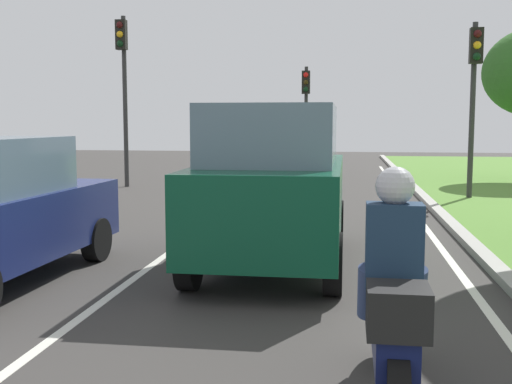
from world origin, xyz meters
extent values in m
plane|color=#383533|center=(0.00, 14.00, 0.00)|extent=(60.00, 60.00, 0.00)
cube|color=silver|center=(-0.70, 14.00, 0.00)|extent=(0.12, 32.00, 0.01)
cube|color=silver|center=(3.60, 14.00, 0.00)|extent=(0.12, 32.00, 0.01)
cube|color=#9E9B93|center=(4.10, 14.00, 0.06)|extent=(0.24, 48.00, 0.12)
cube|color=#0C472D|center=(1.03, 9.37, 0.93)|extent=(1.91, 4.50, 1.10)
cube|color=slate|center=(1.03, 9.22, 1.88)|extent=(1.71, 2.70, 0.80)
cylinder|color=black|center=(0.15, 10.90, 0.38)|extent=(0.22, 0.76, 0.76)
cylinder|color=black|center=(1.90, 10.90, 0.38)|extent=(0.22, 0.76, 0.76)
cylinder|color=black|center=(0.16, 7.84, 0.38)|extent=(0.22, 0.76, 0.76)
cylinder|color=black|center=(1.91, 7.84, 0.38)|extent=(0.22, 0.76, 0.76)
cylinder|color=black|center=(-1.60, 9.23, 0.32)|extent=(0.24, 0.65, 0.64)
cube|color=#0C143F|center=(2.39, 5.05, 0.58)|extent=(0.29, 1.40, 0.36)
ellipsoid|color=#0C143F|center=(2.39, 5.40, 0.80)|extent=(0.28, 0.50, 0.24)
cube|color=black|center=(2.39, 4.50, 0.85)|extent=(0.40, 0.40, 0.32)
cylinder|color=black|center=(2.40, 5.75, 0.30)|extent=(0.10, 0.60, 0.60)
cube|color=#192D47|center=(2.39, 5.00, 1.18)|extent=(0.40, 0.26, 0.60)
sphere|color=#B2B2B7|center=(2.39, 5.03, 1.60)|extent=(0.28, 0.28, 0.28)
cylinder|color=navy|center=(2.22, 5.12, 0.80)|extent=(0.16, 0.29, 0.45)
cylinder|color=navy|center=(2.56, 5.12, 0.80)|extent=(0.16, 0.29, 0.45)
cylinder|color=#2D2D2D|center=(5.28, 17.66, 2.30)|extent=(0.14, 0.14, 4.60)
cube|color=black|center=(5.28, 17.46, 3.98)|extent=(0.32, 0.24, 0.90)
sphere|color=#3F0F0F|center=(5.28, 17.33, 4.26)|extent=(0.20, 0.20, 0.20)
sphere|color=#F2AD19|center=(5.28, 17.33, 3.98)|extent=(0.20, 0.20, 0.20)
sphere|color=black|center=(5.28, 17.33, 3.70)|extent=(0.20, 0.20, 0.20)
cylinder|color=#2D2D2D|center=(-4.85, 19.62, 2.65)|extent=(0.14, 0.14, 5.30)
cube|color=black|center=(-4.85, 19.42, 4.70)|extent=(0.32, 0.24, 0.90)
sphere|color=#3F0F0F|center=(-4.85, 19.29, 4.98)|extent=(0.20, 0.20, 0.20)
sphere|color=#F2AD19|center=(-4.85, 19.29, 4.70)|extent=(0.20, 0.20, 0.20)
sphere|color=black|center=(-4.85, 19.29, 4.42)|extent=(0.20, 0.20, 0.20)
cylinder|color=#2D2D2D|center=(0.42, 25.91, 2.11)|extent=(0.14, 0.14, 4.23)
cube|color=black|center=(0.42, 25.71, 3.60)|extent=(0.32, 0.24, 0.90)
sphere|color=red|center=(0.42, 25.58, 3.88)|extent=(0.20, 0.20, 0.20)
sphere|color=#382B0C|center=(0.42, 25.58, 3.60)|extent=(0.20, 0.20, 0.20)
sphere|color=black|center=(0.42, 25.58, 3.32)|extent=(0.20, 0.20, 0.20)
camera|label=1|loc=(2.04, 0.47, 2.06)|focal=44.26mm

